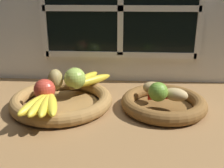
# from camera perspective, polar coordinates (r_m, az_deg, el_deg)

# --- Properties ---
(ground_plane) EXTENTS (1.40, 0.90, 0.03)m
(ground_plane) POSITION_cam_1_polar(r_m,az_deg,el_deg) (0.88, 1.02, -6.17)
(ground_plane) COLOR olive
(back_wall) EXTENTS (1.40, 0.05, 0.55)m
(back_wall) POSITION_cam_1_polar(r_m,az_deg,el_deg) (1.09, 1.95, 15.01)
(back_wall) COLOR silver
(back_wall) RESTS_ON ground_plane
(fruit_bowl_left) EXTENTS (0.34, 0.34, 0.05)m
(fruit_bowl_left) POSITION_cam_1_polar(r_m,az_deg,el_deg) (0.89, -11.16, -3.65)
(fruit_bowl_left) COLOR olive
(fruit_bowl_left) RESTS_ON ground_plane
(fruit_bowl_right) EXTENTS (0.28, 0.28, 0.05)m
(fruit_bowl_right) POSITION_cam_1_polar(r_m,az_deg,el_deg) (0.87, 11.44, -4.26)
(fruit_bowl_right) COLOR brown
(fruit_bowl_right) RESTS_ON ground_plane
(apple_green_back) EXTENTS (0.08, 0.08, 0.08)m
(apple_green_back) POSITION_cam_1_polar(r_m,az_deg,el_deg) (0.91, -8.30, 1.26)
(apple_green_back) COLOR #99B74C
(apple_green_back) RESTS_ON fruit_bowl_left
(apple_red_front) EXTENTS (0.07, 0.07, 0.07)m
(apple_red_front) POSITION_cam_1_polar(r_m,az_deg,el_deg) (0.84, -14.86, -1.20)
(apple_red_front) COLOR #B73828
(apple_red_front) RESTS_ON fruit_bowl_left
(pear_brown) EXTENTS (0.06, 0.06, 0.07)m
(pear_brown) POSITION_cam_1_polar(r_m,az_deg,el_deg) (0.92, -12.55, 1.04)
(pear_brown) COLOR olive
(pear_brown) RESTS_ON fruit_bowl_left
(banana_bunch_front) EXTENTS (0.13, 0.17, 0.03)m
(banana_bunch_front) POSITION_cam_1_polar(r_m,az_deg,el_deg) (0.77, -15.05, -4.30)
(banana_bunch_front) COLOR yellow
(banana_bunch_front) RESTS_ON fruit_bowl_left
(banana_bunch_back) EXTENTS (0.15, 0.19, 0.03)m
(banana_bunch_back) POSITION_cam_1_polar(r_m,az_deg,el_deg) (0.97, -6.20, 1.04)
(banana_bunch_back) COLOR gold
(banana_bunch_back) RESTS_ON fruit_bowl_left
(potato_oblong) EXTENTS (0.08, 0.07, 0.04)m
(potato_oblong) POSITION_cam_1_polar(r_m,az_deg,el_deg) (0.87, 9.16, -0.84)
(potato_oblong) COLOR tan
(potato_oblong) RESTS_ON fruit_bowl_right
(potato_small) EXTENTS (0.09, 0.07, 0.04)m
(potato_small) POSITION_cam_1_polar(r_m,az_deg,el_deg) (0.83, 14.03, -2.30)
(potato_small) COLOR tan
(potato_small) RESTS_ON fruit_bowl_right
(lime_near) EXTENTS (0.06, 0.06, 0.06)m
(lime_near) POSITION_cam_1_polar(r_m,az_deg,el_deg) (0.81, 10.27, -1.74)
(lime_near) COLOR olive
(lime_near) RESTS_ON fruit_bowl_right
(chili_pepper) EXTENTS (0.10, 0.02, 0.02)m
(chili_pepper) POSITION_cam_1_polar(r_m,az_deg,el_deg) (0.82, 11.58, -2.99)
(chili_pepper) COLOR red
(chili_pepper) RESTS_ON fruit_bowl_right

